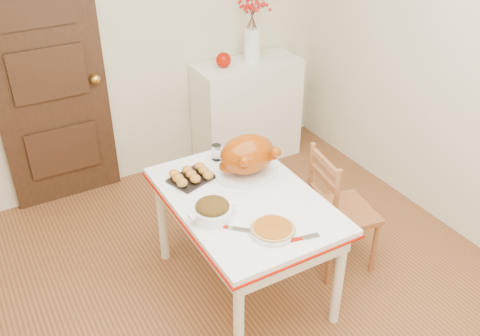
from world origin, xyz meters
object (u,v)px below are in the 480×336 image
kitchen_table (244,244)px  turkey_platter (247,156)px  chair_oak (343,210)px  sideboard (247,111)px  pumpkin_pie (273,229)px

kitchen_table → turkey_platter: turkey_platter is taller
kitchen_table → chair_oak: bearing=-8.7°
sideboard → pumpkin_pie: size_ratio=3.71×
sideboard → turkey_platter: size_ratio=2.20×
pumpkin_pie → turkey_platter: bearing=73.0°
turkey_platter → pumpkin_pie: turkey_platter is taller
chair_oak → pumpkin_pie: (-0.75, -0.27, 0.31)m
turkey_platter → sideboard: bearing=77.7°
pumpkin_pie → sideboard: bearing=63.5°
kitchen_table → pumpkin_pie: 0.55m
sideboard → pumpkin_pie: bearing=-116.5°
turkey_platter → kitchen_table: bearing=-106.3°
sideboard → chair_oak: bearing=-96.7°
pumpkin_pie → chair_oak: bearing=19.6°
kitchen_table → turkey_platter: 0.57m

